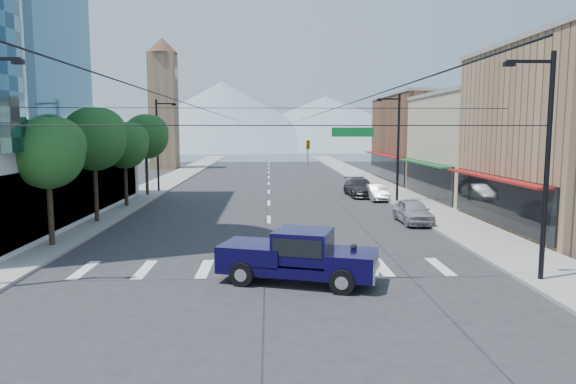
% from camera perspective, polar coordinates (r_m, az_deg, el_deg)
% --- Properties ---
extents(ground, '(160.00, 160.00, 0.00)m').
position_cam_1_polar(ground, '(21.30, -2.13, -9.55)').
color(ground, '#28282B').
rests_on(ground, ground).
extents(sidewalk_left, '(4.00, 120.00, 0.15)m').
position_cam_1_polar(sidewalk_left, '(61.91, -13.34, 1.14)').
color(sidewalk_left, gray).
rests_on(sidewalk_left, ground).
extents(sidewalk_right, '(4.00, 120.00, 0.15)m').
position_cam_1_polar(sidewalk_right, '(61.90, 9.02, 1.24)').
color(sidewalk_right, gray).
rests_on(sidewalk_right, ground).
extents(shop_mid, '(12.00, 14.00, 9.00)m').
position_cam_1_polar(shop_mid, '(48.75, 22.12, 4.55)').
color(shop_mid, tan).
rests_on(shop_mid, ground).
extents(shop_far, '(12.00, 18.00, 10.00)m').
position_cam_1_polar(shop_far, '(63.67, 16.22, 5.64)').
color(shop_far, brown).
rests_on(shop_far, ground).
extents(clock_tower, '(4.80, 4.80, 20.40)m').
position_cam_1_polar(clock_tower, '(84.21, -13.66, 9.78)').
color(clock_tower, '#8C6B4C').
rests_on(clock_tower, ground).
extents(mountain_left, '(80.00, 80.00, 22.00)m').
position_cam_1_polar(mountain_left, '(171.17, -7.26, 8.43)').
color(mountain_left, gray).
rests_on(mountain_left, ground).
extents(mountain_right, '(90.00, 90.00, 18.00)m').
position_cam_1_polar(mountain_right, '(181.57, 4.20, 7.74)').
color(mountain_right, gray).
rests_on(mountain_right, ground).
extents(tree_near, '(3.65, 3.64, 6.71)m').
position_cam_1_polar(tree_near, '(28.78, -24.88, 4.18)').
color(tree_near, black).
rests_on(tree_near, ground).
extents(tree_midnear, '(4.09, 4.09, 7.52)m').
position_cam_1_polar(tree_midnear, '(35.32, -20.55, 5.73)').
color(tree_midnear, black).
rests_on(tree_midnear, ground).
extents(tree_midfar, '(3.65, 3.64, 6.71)m').
position_cam_1_polar(tree_midfar, '(42.04, -17.51, 5.13)').
color(tree_midfar, black).
rests_on(tree_midfar, ground).
extents(tree_far, '(4.09, 4.09, 7.52)m').
position_cam_1_polar(tree_far, '(48.81, -15.37, 6.10)').
color(tree_far, black).
rests_on(tree_far, ground).
extents(signal_rig, '(21.80, 0.20, 9.00)m').
position_cam_1_polar(signal_rig, '(19.49, -1.63, 2.83)').
color(signal_rig, black).
rests_on(signal_rig, ground).
extents(lamp_pole_nw, '(2.00, 0.25, 9.00)m').
position_cam_1_polar(lamp_pole_nw, '(51.57, -14.17, 5.43)').
color(lamp_pole_nw, black).
rests_on(lamp_pole_nw, ground).
extents(lamp_pole_ne, '(2.00, 0.25, 9.00)m').
position_cam_1_polar(lamp_pole_ne, '(43.77, 11.98, 5.28)').
color(lamp_pole_ne, black).
rests_on(lamp_pole_ne, ground).
extents(pickup_truck, '(6.64, 3.97, 2.13)m').
position_cam_1_polar(pickup_truck, '(20.47, 1.01, -7.00)').
color(pickup_truck, '#0A0733').
rests_on(pickup_truck, ground).
extents(pedestrian, '(0.46, 0.63, 1.60)m').
position_cam_1_polar(pedestrian, '(20.59, 7.36, -7.87)').
color(pedestrian, black).
rests_on(pedestrian, ground).
extents(parked_car_near, '(1.92, 4.64, 1.57)m').
position_cam_1_polar(parked_car_near, '(34.42, 13.70, -2.09)').
color(parked_car_near, '#AAA9AE').
rests_on(parked_car_near, ground).
extents(parked_car_mid, '(1.47, 4.14, 1.36)m').
position_cam_1_polar(parked_car_mid, '(45.27, 9.83, -0.03)').
color(parked_car_mid, silver).
rests_on(parked_car_mid, ground).
extents(parked_car_far, '(2.58, 5.74, 1.64)m').
position_cam_1_polar(parked_car_far, '(47.64, 7.99, 0.50)').
color(parked_car_far, '#272829').
rests_on(parked_car_far, ground).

